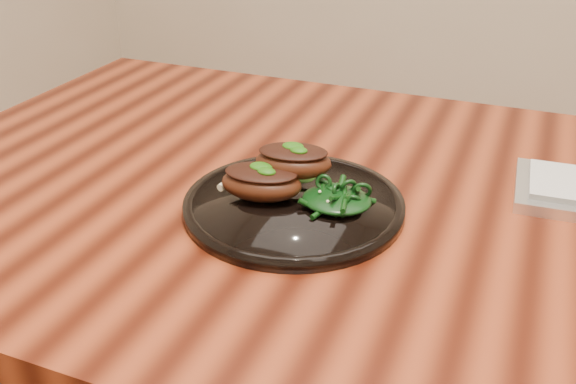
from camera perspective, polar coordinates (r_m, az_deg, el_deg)
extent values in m
cube|color=#381007|center=(0.81, 17.13, -3.42)|extent=(1.60, 0.80, 0.04)
cylinder|color=#38180C|center=(1.51, -12.23, -3.81)|extent=(0.06, 0.06, 0.71)
cylinder|color=black|center=(0.78, 0.52, -1.19)|extent=(0.27, 0.27, 0.02)
torus|color=black|center=(0.78, 0.52, -1.07)|extent=(0.26, 0.26, 0.01)
cylinder|color=black|center=(0.77, 0.52, -0.88)|extent=(0.18, 0.18, 0.00)
ellipsoid|color=#411A0C|center=(0.77, -2.37, 0.73)|extent=(0.11, 0.08, 0.04)
ellipsoid|color=black|center=(0.76, -2.40, 1.74)|extent=(0.10, 0.07, 0.01)
cylinder|color=beige|center=(0.80, -5.03, 1.06)|extent=(0.02, 0.05, 0.01)
ellipsoid|color=#124507|center=(0.76, -2.40, 2.12)|extent=(0.03, 0.02, 0.01)
ellipsoid|color=#411A0C|center=(0.78, 0.47, 2.64)|extent=(0.10, 0.08, 0.04)
ellipsoid|color=black|center=(0.78, 0.48, 3.61)|extent=(0.09, 0.07, 0.01)
cylinder|color=beige|center=(0.81, -2.20, 2.85)|extent=(0.02, 0.05, 0.01)
ellipsoid|color=#124507|center=(0.77, 0.48, 3.97)|extent=(0.03, 0.02, 0.01)
ellipsoid|color=#124507|center=(0.83, -0.16, 1.63)|extent=(0.08, 0.05, 0.00)
ellipsoid|color=black|center=(0.76, 4.35, -0.68)|extent=(0.08, 0.07, 0.02)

